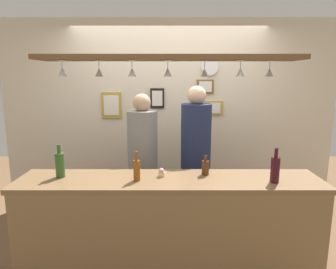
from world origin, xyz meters
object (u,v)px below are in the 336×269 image
(person_left_grey_shirt, at_px, (141,153))
(bottle_wine_dark_red, at_px, (274,169))
(bottle_beer_brown_stubby, at_px, (204,167))
(cupcake, at_px, (160,173))
(picture_frame_upper_small, at_px, (204,87))
(wall_clock, at_px, (208,67))
(bottle_beer_amber_tall, at_px, (136,169))
(picture_frame_lower_pair, at_px, (210,108))
(bottle_champagne_green, at_px, (59,164))
(picture_frame_crest, at_px, (156,98))
(picture_frame_caricature, at_px, (110,105))
(person_right_navy_shirt, at_px, (195,148))

(person_left_grey_shirt, height_order, bottle_wine_dark_red, person_left_grey_shirt)
(bottle_beer_brown_stubby, distance_m, cupcake, 0.41)
(picture_frame_upper_small, xyz_separation_m, wall_clock, (0.05, -0.01, 0.25))
(bottle_beer_amber_tall, height_order, bottle_wine_dark_red, bottle_wine_dark_red)
(bottle_beer_amber_tall, distance_m, picture_frame_lower_pair, 1.73)
(person_left_grey_shirt, distance_m, bottle_champagne_green, 1.00)
(bottle_beer_brown_stubby, xyz_separation_m, bottle_wine_dark_red, (0.57, -0.20, 0.05))
(picture_frame_crest, xyz_separation_m, picture_frame_caricature, (-0.61, 0.00, -0.09))
(person_left_grey_shirt, xyz_separation_m, cupcake, (0.23, -0.72, -0.00))
(person_left_grey_shirt, xyz_separation_m, person_right_navy_shirt, (0.61, -0.00, 0.06))
(person_right_navy_shirt, bearing_deg, bottle_beer_brown_stubby, -87.59)
(cupcake, bearing_deg, picture_frame_upper_small, 68.02)
(person_left_grey_shirt, bearing_deg, picture_frame_lower_pair, 36.18)
(bottle_champagne_green, bearing_deg, cupcake, 0.73)
(person_left_grey_shirt, bearing_deg, bottle_beer_amber_tall, -88.70)
(bottle_wine_dark_red, xyz_separation_m, picture_frame_upper_small, (-0.42, 1.50, 0.64))
(cupcake, bearing_deg, person_right_navy_shirt, 62.35)
(wall_clock, bearing_deg, picture_frame_crest, 179.47)
(bottle_wine_dark_red, bearing_deg, picture_frame_lower_pair, 102.57)
(person_right_navy_shirt, height_order, bottle_beer_amber_tall, person_right_navy_shirt)
(bottle_beer_brown_stubby, relative_size, cupcake, 2.31)
(picture_frame_upper_small, bearing_deg, cupcake, -111.98)
(bottle_champagne_green, relative_size, cupcake, 3.85)
(wall_clock, bearing_deg, picture_frame_upper_small, 172.94)
(cupcake, relative_size, picture_frame_upper_small, 0.35)
(bottle_wine_dark_red, relative_size, picture_frame_caricature, 0.88)
(bottle_wine_dark_red, relative_size, picture_frame_upper_small, 1.36)
(bottle_beer_amber_tall, bearing_deg, picture_frame_crest, 84.91)
(bottle_champagne_green, bearing_deg, picture_frame_caricature, 80.76)
(bottle_beer_brown_stubby, bearing_deg, bottle_beer_amber_tall, -165.47)
(bottle_beer_amber_tall, height_order, picture_frame_caricature, picture_frame_caricature)
(picture_frame_caricature, bearing_deg, cupcake, -63.01)
(cupcake, relative_size, picture_frame_caricature, 0.23)
(picture_frame_crest, height_order, picture_frame_lower_pair, picture_frame_crest)
(person_right_navy_shirt, relative_size, bottle_champagne_green, 5.90)
(person_right_navy_shirt, bearing_deg, bottle_wine_dark_red, -55.48)
(bottle_beer_amber_tall, xyz_separation_m, cupcake, (0.21, 0.10, -0.06))
(picture_frame_crest, bearing_deg, cupcake, -86.51)
(cupcake, distance_m, picture_frame_crest, 1.47)
(person_right_navy_shirt, xyz_separation_m, picture_frame_caricature, (-1.06, 0.63, 0.43))
(person_right_navy_shirt, xyz_separation_m, bottle_wine_dark_red, (0.59, -0.86, 0.02))
(bottle_beer_brown_stubby, relative_size, bottle_wine_dark_red, 0.60)
(person_left_grey_shirt, height_order, picture_frame_upper_small, picture_frame_upper_small)
(bottle_beer_brown_stubby, distance_m, picture_frame_crest, 1.48)
(picture_frame_crest, bearing_deg, picture_frame_caricature, 180.00)
(bottle_champagne_green, height_order, bottle_wine_dark_red, same)
(bottle_beer_amber_tall, bearing_deg, picture_frame_caricature, 108.12)
(bottle_wine_dark_red, height_order, picture_frame_crest, picture_frame_crest)
(picture_frame_crest, height_order, wall_clock, wall_clock)
(cupcake, relative_size, picture_frame_crest, 0.30)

